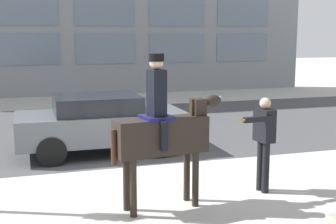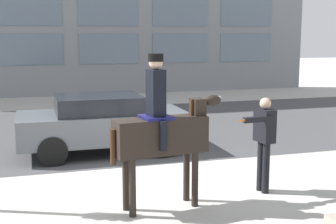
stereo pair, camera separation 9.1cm
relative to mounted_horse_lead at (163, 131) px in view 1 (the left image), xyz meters
The scene contains 5 objects.
ground_plane 2.35m from the mounted_horse_lead, 93.16° to the left, with size 80.00×80.00×0.00m, color #B2AFA8.
road_surface 6.83m from the mounted_horse_lead, 90.92° to the left, with size 23.83×8.50×0.01m.
mounted_horse_lead is the anchor object (origin of this frame).
pedestrian_bystander 1.97m from the mounted_horse_lead, ahead, with size 0.82×0.50×1.71m.
street_car_near_lane 3.92m from the mounted_horse_lead, 95.81° to the left, with size 3.92×1.83×1.39m.
Camera 1 is at (-1.98, -8.96, 2.81)m, focal length 50.00 mm.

